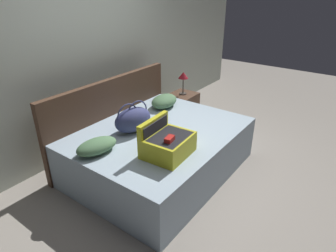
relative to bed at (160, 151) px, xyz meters
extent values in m
plane|color=gray|center=(0.00, -0.40, -0.28)|extent=(12.00, 12.00, 0.00)
cube|color=#B7C1B2|center=(0.00, 1.25, 1.02)|extent=(8.00, 0.10, 2.60)
cube|color=#99ADBC|center=(0.00, 0.00, 0.00)|extent=(2.07, 1.59, 0.56)
cube|color=#4C3323|center=(0.00, 0.83, 0.25)|extent=(2.12, 0.08, 1.06)
cube|color=gold|center=(-0.37, -0.42, 0.39)|extent=(0.51, 0.39, 0.22)
cube|color=#28282D|center=(-0.37, -0.42, 0.42)|extent=(0.45, 0.35, 0.15)
cube|color=#B21E19|center=(-0.45, -0.47, 0.52)|extent=(0.13, 0.09, 0.05)
cube|color=gold|center=(-0.38, -0.21, 0.46)|extent=(0.49, 0.08, 0.36)
cube|color=#28282D|center=(-0.38, -0.24, 0.46)|extent=(0.41, 0.04, 0.31)
ellipsoid|color=navy|center=(-0.19, 0.26, 0.43)|extent=(0.53, 0.37, 0.29)
torus|color=navy|center=(-0.26, 0.27, 0.51)|extent=(0.28, 0.07, 0.28)
torus|color=navy|center=(-0.12, 0.24, 0.51)|extent=(0.28, 0.07, 0.28)
ellipsoid|color=#4C724C|center=(0.64, 0.42, 0.37)|extent=(0.50, 0.36, 0.17)
ellipsoid|color=#4C724C|center=(-0.78, 0.23, 0.36)|extent=(0.49, 0.34, 0.15)
cube|color=#4C3323|center=(1.32, 0.54, -0.02)|extent=(0.44, 0.40, 0.53)
cylinder|color=#3F3833|center=(1.32, 0.54, 0.26)|extent=(0.12, 0.12, 0.01)
cylinder|color=#4C443D|center=(1.32, 0.54, 0.39)|extent=(0.02, 0.02, 0.25)
cone|color=maroon|center=(1.32, 0.54, 0.57)|extent=(0.16, 0.16, 0.10)
camera|label=1|loc=(-2.48, -1.94, 1.90)|focal=31.35mm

